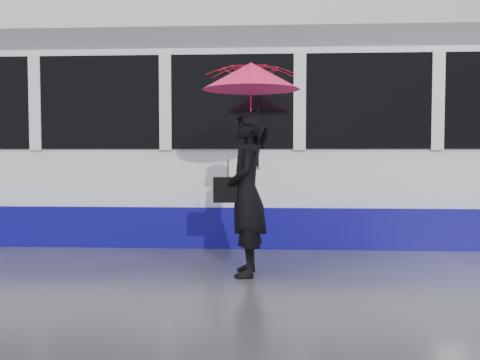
{
  "coord_description": "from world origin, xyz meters",
  "views": [
    {
      "loc": [
        1.02,
        -6.69,
        1.45
      ],
      "look_at": [
        0.62,
        0.02,
        1.1
      ],
      "focal_mm": 40.0,
      "sensor_mm": 36.0,
      "label": 1
    }
  ],
  "objects": [
    {
      "name": "tram",
      "position": [
        -2.07,
        2.5,
        1.64
      ],
      "size": [
        26.0,
        2.56,
        3.35
      ],
      "color": "white",
      "rests_on": "ground"
    },
    {
      "name": "umbrella",
      "position": [
        0.78,
        -0.46,
        2.11
      ],
      "size": [
        1.17,
        1.17,
        1.3
      ],
      "rotation": [
        0.0,
        0.0,
        0.04
      ],
      "color": "#E6137F",
      "rests_on": "ground"
    },
    {
      "name": "ground",
      "position": [
        0.0,
        0.0,
        0.0
      ],
      "size": [
        90.0,
        90.0,
        0.0
      ],
      "primitive_type": "plane",
      "color": "#2E2E34",
      "rests_on": "ground"
    },
    {
      "name": "woman",
      "position": [
        0.73,
        -0.46,
        0.96
      ],
      "size": [
        0.49,
        0.72,
        1.93
      ],
      "primitive_type": "imported",
      "rotation": [
        0.0,
        0.0,
        -1.53
      ],
      "color": "black",
      "rests_on": "ground"
    },
    {
      "name": "rails",
      "position": [
        0.0,
        2.5,
        0.01
      ],
      "size": [
        34.0,
        1.51,
        0.02
      ],
      "color": "#3F3D38",
      "rests_on": "ground"
    },
    {
      "name": "handbag",
      "position": [
        0.51,
        -0.44,
        1.01
      ],
      "size": [
        0.35,
        0.16,
        0.48
      ],
      "rotation": [
        0.0,
        0.0,
        0.04
      ],
      "color": "black",
      "rests_on": "ground"
    }
  ]
}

